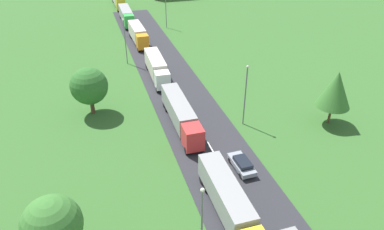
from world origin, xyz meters
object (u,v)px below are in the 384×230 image
object	(u,v)px
car_second	(242,164)
truck_fifth	(126,15)
tree_maple	(336,89)
tree_elm	(52,225)
truck_fourth	(138,34)
lamppost_lead	(202,223)
truck_third	(157,67)
lamppost_fourth	(166,8)
lamppost_second	(245,93)
tree_pine	(89,86)
truck_lead	(230,203)
truck_second	(181,114)
lamppost_third	(125,39)

from	to	relation	value
car_second	truck_fifth	bearing A→B (deg)	94.19
tree_maple	tree_elm	bearing A→B (deg)	-160.17
truck_fourth	lamppost_lead	world-z (taller)	lamppost_lead
truck_third	lamppost_fourth	distance (m)	30.00
truck_fourth	tree_maple	xyz separation A→B (m)	(20.71, -41.76, 3.34)
tree_elm	tree_maple	bearing A→B (deg)	19.83
lamppost_second	lamppost_fourth	size ratio (longest dim) A/B	1.04
truck_third	truck_fourth	bearing A→B (deg)	90.22
lamppost_fourth	tree_pine	distance (m)	43.30
car_second	lamppost_second	distance (m)	11.24
tree_pine	truck_third	bearing A→B (deg)	38.17
truck_fifth	lamppost_fourth	distance (m)	11.69
truck_lead	truck_third	xyz separation A→B (m)	(0.11, 35.29, 0.09)
truck_lead	car_second	xyz separation A→B (m)	(4.39, 6.83, -1.30)
truck_lead	tree_elm	bearing A→B (deg)	-177.99
truck_fifth	lamppost_second	distance (m)	55.33
truck_third	lamppost_second	xyz separation A→B (m)	(8.63, -19.02, 2.89)
truck_lead	lamppost_lead	bearing A→B (deg)	-137.76
truck_second	truck_third	distance (m)	17.09
tree_pine	lamppost_fourth	bearing A→B (deg)	61.50
tree_elm	truck_fifth	bearing A→B (deg)	77.30
car_second	lamppost_fourth	xyz separation A→B (m)	(4.35, 57.06, 4.09)
car_second	tree_elm	bearing A→B (deg)	-160.36
truck_fourth	tree_elm	bearing A→B (deg)	-106.57
truck_fourth	lamppost_third	distance (m)	12.04
truck_second	lamppost_fourth	xyz separation A→B (m)	(8.82, 45.69, 2.78)
truck_fifth	car_second	size ratio (longest dim) A/B	2.88
truck_lead	truck_fifth	bearing A→B (deg)	90.24
truck_lead	tree_pine	size ratio (longest dim) A/B	1.86
car_second	tree_pine	size ratio (longest dim) A/B	0.62
tree_maple	truck_fourth	bearing A→B (deg)	116.37
tree_pine	lamppost_lead	bearing A→B (deg)	-75.66
lamppost_third	truck_second	bearing A→B (deg)	-80.96
tree_pine	truck_second	bearing A→B (deg)	-32.80
lamppost_second	tree_pine	distance (m)	22.77
truck_second	lamppost_lead	xyz separation A→B (m)	(-4.24, -22.12, 2.70)
truck_lead	tree_elm	distance (m)	16.62
lamppost_lead	tree_maple	size ratio (longest dim) A/B	1.06
truck_second	lamppost_fourth	size ratio (longest dim) A/B	1.63
truck_second	truck_lead	bearing A→B (deg)	-89.76
truck_fourth	lamppost_lead	xyz separation A→B (m)	(-4.35, -58.48, 2.60)
truck_fourth	tree_maple	world-z (taller)	tree_maple
truck_lead	lamppost_second	size ratio (longest dim) A/B	1.49
truck_second	truck_fifth	distance (m)	52.57
truck_second	truck_fourth	size ratio (longest dim) A/B	1.21
lamppost_fourth	truck_lead	bearing A→B (deg)	-97.79
truck_second	truck_fifth	world-z (taller)	truck_fifth
truck_third	truck_second	bearing A→B (deg)	-90.61
truck_fourth	lamppost_second	bearing A→B (deg)	-77.19
lamppost_fourth	tree_pine	size ratio (longest dim) A/B	1.20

